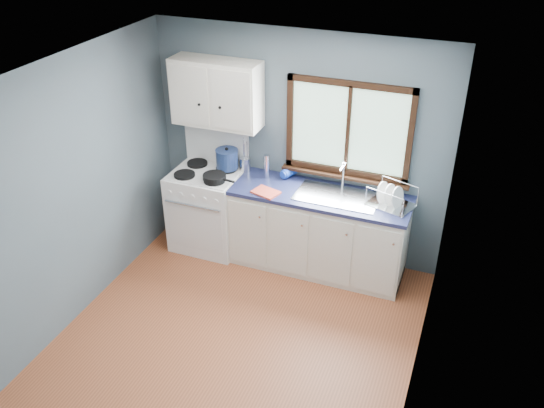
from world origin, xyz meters
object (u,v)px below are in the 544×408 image
(base_cabinets, at_px, (318,235))
(thermos, at_px, (267,166))
(gas_range, at_px, (208,207))
(skillet, at_px, (215,177))
(sink, at_px, (337,202))
(stockpot, at_px, (227,159))
(dish_rack, at_px, (391,200))
(utensil_crock, at_px, (245,164))

(base_cabinets, xyz_separation_m, thermos, (-0.65, 0.13, 0.64))
(gas_range, bearing_deg, skillet, -39.88)
(base_cabinets, relative_size, skillet, 4.74)
(base_cabinets, xyz_separation_m, sink, (0.18, -0.00, 0.45))
(stockpot, relative_size, dish_rack, 0.58)
(base_cabinets, distance_m, skillet, 1.27)
(base_cabinets, distance_m, stockpot, 1.30)
(gas_range, bearing_deg, thermos, 12.87)
(gas_range, relative_size, stockpot, 4.65)
(gas_range, relative_size, utensil_crock, 3.47)
(base_cabinets, height_order, dish_rack, dish_rack)
(stockpot, bearing_deg, sink, -5.40)
(gas_range, height_order, utensil_crock, gas_range)
(thermos, bearing_deg, utensil_crock, 166.53)
(base_cabinets, bearing_deg, dish_rack, 1.74)
(skillet, relative_size, utensil_crock, 1.00)
(base_cabinets, bearing_deg, skillet, -171.31)
(base_cabinets, bearing_deg, utensil_crock, 167.87)
(base_cabinets, relative_size, dish_rack, 3.65)
(base_cabinets, relative_size, stockpot, 6.33)
(skillet, distance_m, stockpot, 0.31)
(sink, bearing_deg, thermos, 170.90)
(gas_range, distance_m, stockpot, 0.62)
(sink, distance_m, stockpot, 1.31)
(gas_range, height_order, dish_rack, gas_range)
(base_cabinets, bearing_deg, thermos, 168.46)
(skillet, bearing_deg, dish_rack, 14.03)
(stockpot, height_order, thermos, stockpot)
(sink, bearing_deg, gas_range, -179.29)
(utensil_crock, relative_size, thermos, 1.47)
(base_cabinets, xyz_separation_m, utensil_crock, (-0.93, 0.20, 0.59))
(gas_range, relative_size, dish_rack, 2.68)
(skillet, distance_m, dish_rack, 1.85)
(base_cabinets, relative_size, thermos, 6.93)
(sink, distance_m, thermos, 0.86)
(base_cabinets, distance_m, sink, 0.48)
(thermos, bearing_deg, skillet, -147.50)
(stockpot, bearing_deg, utensil_crock, 23.10)
(dish_rack, bearing_deg, stockpot, -164.73)
(thermos, bearing_deg, dish_rack, -4.61)
(gas_range, xyz_separation_m, skillet, (0.18, -0.15, 0.49))
(skillet, bearing_deg, sink, 15.52)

